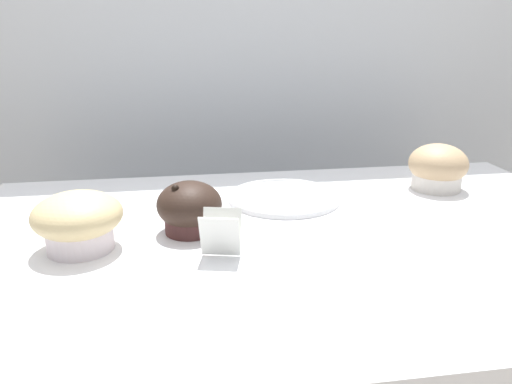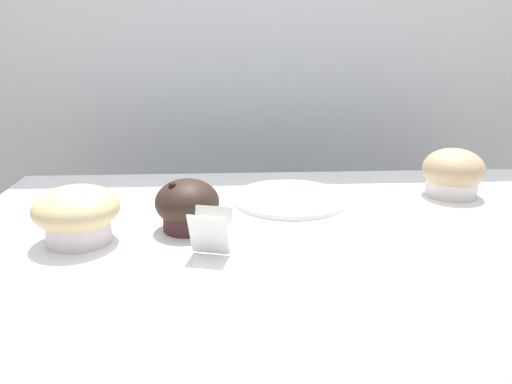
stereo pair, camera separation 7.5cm
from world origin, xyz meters
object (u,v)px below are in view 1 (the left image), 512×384
muffin_front_center (190,208)px  muffin_back_left (78,220)px  muffin_back_right (438,168)px  serving_plate (284,197)px

muffin_front_center → muffin_back_left: bearing=-165.8°
muffin_back_right → muffin_back_left: bearing=-164.2°
muffin_front_center → muffin_back_left: 0.15m
muffin_front_center → serving_plate: size_ratio=0.48×
muffin_back_right → serving_plate: muffin_back_right is taller
muffin_front_center → muffin_back_right: bearing=16.4°
muffin_back_right → serving_plate: (-0.29, -0.02, -0.04)m
muffin_back_left → muffin_front_center: bearing=14.2°
serving_plate → muffin_back_left: bearing=-153.6°
muffin_front_center → serving_plate: muffin_front_center is taller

